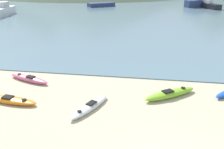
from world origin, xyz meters
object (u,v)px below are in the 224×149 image
object	(u,v)px
kayak_on_sand_1	(170,94)
moored_boat_3	(196,3)
moored_boat_1	(209,5)
kayak_on_sand_3	(11,100)
moored_boat_0	(3,11)
kayak_on_sand_2	(90,107)
moored_boat_4	(101,5)
kayak_on_sand_4	(29,79)

from	to	relation	value
kayak_on_sand_1	moored_boat_3	bearing A→B (deg)	80.93
moored_boat_1	moored_boat_3	size ratio (longest dim) A/B	1.25
kayak_on_sand_3	moored_boat_1	distance (m)	46.16
moored_boat_0	moored_boat_1	size ratio (longest dim) A/B	1.12
kayak_on_sand_1	moored_boat_1	distance (m)	41.67
kayak_on_sand_2	moored_boat_3	size ratio (longest dim) A/B	0.69
moored_boat_0	kayak_on_sand_3	bearing A→B (deg)	-59.01
kayak_on_sand_1	moored_boat_4	size ratio (longest dim) A/B	0.56
kayak_on_sand_1	kayak_on_sand_4	xyz separation A→B (m)	(-8.73, 0.87, -0.02)
kayak_on_sand_3	kayak_on_sand_1	bearing A→B (deg)	13.86
moored_boat_4	kayak_on_sand_3	bearing A→B (deg)	-85.03
kayak_on_sand_1	moored_boat_4	bearing A→B (deg)	106.69
moored_boat_0	moored_boat_4	bearing A→B (deg)	47.85
kayak_on_sand_1	moored_boat_0	distance (m)	35.94
moored_boat_0	moored_boat_3	distance (m)	35.79
kayak_on_sand_4	moored_boat_1	bearing A→B (deg)	65.83
moored_boat_1	kayak_on_sand_1	bearing A→B (deg)	-102.64
moored_boat_0	moored_boat_3	size ratio (longest dim) A/B	1.40
kayak_on_sand_3	moored_boat_1	size ratio (longest dim) A/B	0.58
kayak_on_sand_4	moored_boat_3	distance (m)	44.10
kayak_on_sand_3	kayak_on_sand_2	bearing A→B (deg)	-0.57
kayak_on_sand_3	moored_boat_4	xyz separation A→B (m)	(-3.67, 42.21, 0.30)
kayak_on_sand_3	kayak_on_sand_4	distance (m)	2.96
moored_boat_0	kayak_on_sand_4	bearing A→B (deg)	-56.70
moored_boat_4	moored_boat_3	bearing A→B (deg)	6.13
kayak_on_sand_2	kayak_on_sand_3	world-z (taller)	kayak_on_sand_3
kayak_on_sand_3	kayak_on_sand_4	bearing A→B (deg)	97.10
kayak_on_sand_3	moored_boat_4	size ratio (longest dim) A/B	0.57
kayak_on_sand_1	moored_boat_3	distance (m)	42.70
kayak_on_sand_1	moored_boat_1	world-z (taller)	moored_boat_1
kayak_on_sand_2	moored_boat_4	bearing A→B (deg)	100.71
kayak_on_sand_1	kayak_on_sand_3	world-z (taller)	kayak_on_sand_1
kayak_on_sand_3	moored_boat_0	bearing A→B (deg)	120.99
kayak_on_sand_3	moored_boat_3	bearing A→B (deg)	71.15
moored_boat_3	kayak_on_sand_4	bearing A→B (deg)	-110.53
moored_boat_1	moored_boat_3	bearing A→B (deg)	147.70
kayak_on_sand_2	kayak_on_sand_4	distance (m)	5.55
kayak_on_sand_2	kayak_on_sand_3	bearing A→B (deg)	179.43
kayak_on_sand_2	moored_boat_3	world-z (taller)	moored_boat_3
moored_boat_0	moored_boat_1	world-z (taller)	moored_boat_0
moored_boat_1	moored_boat_3	world-z (taller)	moored_boat_3
moored_boat_0	moored_boat_4	world-z (taller)	moored_boat_0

